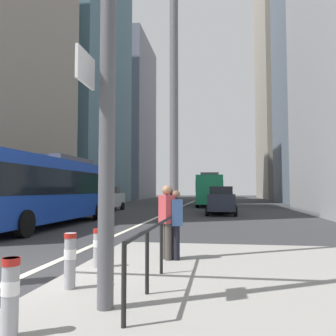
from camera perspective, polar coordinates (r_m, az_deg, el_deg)
ground_plane at (r=26.75m, az=0.02°, el=-7.22°), size 160.00×160.00×0.00m
median_island at (r=5.88m, az=25.33°, el=-19.50°), size 9.00×10.00×0.15m
lane_centre_line at (r=36.66m, az=2.32°, el=-6.21°), size 0.20×80.00×0.01m
office_tower_left_mid at (r=51.91m, az=-15.63°, el=18.51°), size 12.59×18.01×42.18m
office_tower_left_far at (r=71.28m, az=-8.03°, el=7.72°), size 12.27×16.33×31.18m
office_tower_right_mid at (r=51.70m, az=23.72°, el=18.36°), size 10.30×16.76×41.49m
office_tower_right_far at (r=74.85m, az=18.70°, el=14.86°), size 10.39×19.67×50.20m
city_bus_blue_oncoming at (r=17.52m, az=-19.14°, el=-2.97°), size 2.81×11.57×3.40m
city_bus_red_receding at (r=37.70m, az=6.85°, el=-3.33°), size 2.82×10.94×3.40m
city_bus_red_distant at (r=56.46m, az=6.90°, el=-3.39°), size 2.74×11.19×3.40m
car_oncoming_mid at (r=27.70m, az=-11.43°, el=-4.98°), size 2.05×4.30×1.94m
car_receding_near at (r=24.59m, az=8.61°, el=-5.20°), size 2.04×4.31×1.94m
car_receding_far at (r=28.07m, az=8.63°, el=-4.99°), size 2.19×4.12×1.94m
car_oncoming_far at (r=29.27m, az=-10.02°, el=-4.91°), size 2.20×4.60×1.94m
street_lamp_post at (r=8.85m, az=0.96°, el=20.18°), size 5.50×0.32×8.00m
bollard_left at (r=4.36m, az=-24.22°, el=-17.95°), size 0.20×0.20×0.84m
bollard_right at (r=6.00m, az=-15.61°, el=-13.83°), size 0.20×0.20×0.88m
bollard_back at (r=7.47m, az=-11.32°, el=-12.26°), size 0.20×0.20×0.77m
pedestrian_railing at (r=6.12m, az=-2.12°, el=-11.60°), size 0.06×3.97×0.98m
pedestrian_waiting at (r=8.08m, az=1.25°, el=-8.62°), size 0.35×0.44×1.56m
pedestrian_walking at (r=8.06m, az=-0.20°, el=-8.13°), size 0.42×0.45×1.67m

